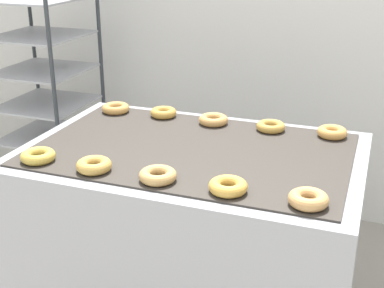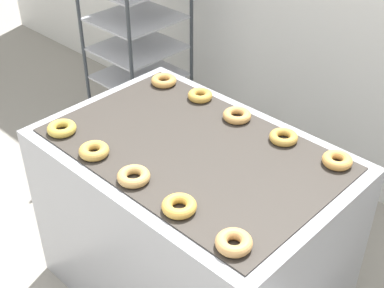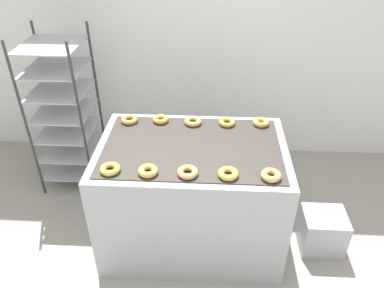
# 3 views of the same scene
# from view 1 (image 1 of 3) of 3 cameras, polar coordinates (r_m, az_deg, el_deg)

# --- Properties ---
(wall_back) EXTENTS (8.00, 0.05, 2.80)m
(wall_back) POSITION_cam_1_polar(r_m,az_deg,el_deg) (3.45, 8.29, 14.96)
(wall_back) COLOR white
(wall_back) RESTS_ON ground_plane
(fryer_machine) EXTENTS (1.40, 0.94, 0.95)m
(fryer_machine) POSITION_cam_1_polar(r_m,az_deg,el_deg) (2.45, 0.00, -10.79)
(fryer_machine) COLOR #A8AAB2
(fryer_machine) RESTS_ON ground_plane
(baking_rack_cart) EXTENTS (0.53, 0.56, 1.55)m
(baking_rack_cart) POSITION_cam_1_polar(r_m,az_deg,el_deg) (3.48, -15.23, 4.18)
(baking_rack_cart) COLOR #33383D
(baking_rack_cart) RESTS_ON ground_plane
(donut_near_leftmost) EXTENTS (0.14, 0.14, 0.04)m
(donut_near_leftmost) POSITION_cam_1_polar(r_m,az_deg,el_deg) (2.19, -16.10, -1.24)
(donut_near_leftmost) COLOR gold
(donut_near_leftmost) RESTS_ON fryer_machine
(donut_near_left) EXTENTS (0.13, 0.13, 0.04)m
(donut_near_left) POSITION_cam_1_polar(r_m,az_deg,el_deg) (2.05, -10.42, -2.26)
(donut_near_left) COLOR gold
(donut_near_left) RESTS_ON fryer_machine
(donut_near_center) EXTENTS (0.14, 0.14, 0.04)m
(donut_near_center) POSITION_cam_1_polar(r_m,az_deg,el_deg) (1.94, -3.66, -3.36)
(donut_near_center) COLOR tan
(donut_near_center) RESTS_ON fryer_machine
(donut_near_right) EXTENTS (0.14, 0.14, 0.04)m
(donut_near_right) POSITION_cam_1_polar(r_m,az_deg,el_deg) (1.86, 3.87, -4.53)
(donut_near_right) COLOR gold
(donut_near_right) RESTS_ON fryer_machine
(donut_near_rightmost) EXTENTS (0.14, 0.14, 0.04)m
(donut_near_rightmost) POSITION_cam_1_polar(r_m,az_deg,el_deg) (1.81, 12.31, -5.77)
(donut_near_rightmost) COLOR tan
(donut_near_rightmost) RESTS_ON fryer_machine
(donut_far_leftmost) EXTENTS (0.14, 0.14, 0.04)m
(donut_far_leftmost) POSITION_cam_1_polar(r_m,az_deg,el_deg) (2.72, -8.14, 3.80)
(donut_far_leftmost) COLOR tan
(donut_far_leftmost) RESTS_ON fryer_machine
(donut_far_left) EXTENTS (0.13, 0.13, 0.04)m
(donut_far_left) POSITION_cam_1_polar(r_m,az_deg,el_deg) (2.62, -3.06, 3.37)
(donut_far_left) COLOR gold
(donut_far_left) RESTS_ON fryer_machine
(donut_far_center) EXTENTS (0.14, 0.14, 0.04)m
(donut_far_center) POSITION_cam_1_polar(r_m,az_deg,el_deg) (2.52, 2.30, 2.61)
(donut_far_center) COLOR tan
(donut_far_center) RESTS_ON fryer_machine
(donut_far_right) EXTENTS (0.13, 0.13, 0.04)m
(donut_far_right) POSITION_cam_1_polar(r_m,az_deg,el_deg) (2.46, 8.40, 1.87)
(donut_far_right) COLOR gold
(donut_far_right) RESTS_ON fryer_machine
(donut_far_rightmost) EXTENTS (0.13, 0.13, 0.04)m
(donut_far_rightmost) POSITION_cam_1_polar(r_m,az_deg,el_deg) (2.44, 14.72, 1.23)
(donut_far_rightmost) COLOR #DC9E4E
(donut_far_rightmost) RESTS_ON fryer_machine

